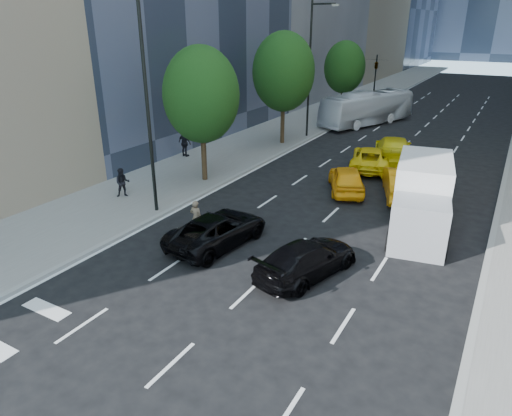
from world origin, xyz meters
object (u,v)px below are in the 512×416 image
Objects in this scene: black_sedan_mercedes at (307,259)px; skateboarder at (196,220)px; black_sedan_lincoln at (217,229)px; city_bus at (367,108)px; box_truck at (422,196)px.

skateboarder is at bearing 9.27° from black_sedan_mercedes.
black_sedan_lincoln is at bearing 9.56° from black_sedan_mercedes.
city_bus is at bearing -94.72° from skateboarder.
skateboarder is at bearing -154.87° from box_truck.
black_sedan_lincoln is 9.11m from box_truck.
city_bus is (-0.67, 26.56, 0.68)m from skateboarder.
skateboarder reaches higher than black_sedan_lincoln.
skateboarder reaches higher than black_sedan_mercedes.
skateboarder is at bearing 0.06° from black_sedan_lincoln.
black_sedan_mercedes is at bearing -178.62° from black_sedan_lincoln.
black_sedan_lincoln is 26.79m from city_bus.
skateboarder is 0.24× the size of box_truck.
black_sedan_lincoln is at bearing -64.96° from city_bus.
box_truck is at bearing -46.07° from city_bus.
black_sedan_mercedes is at bearing -122.94° from box_truck.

